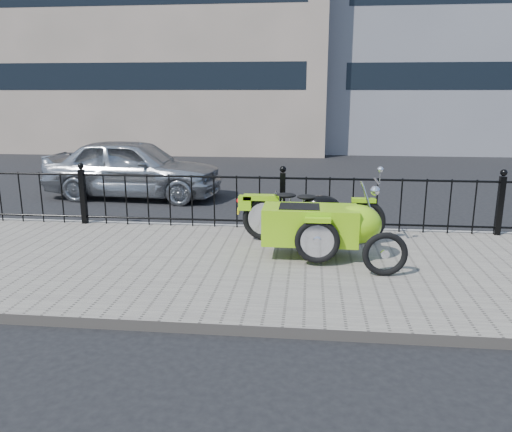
# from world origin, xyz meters

# --- Properties ---
(ground) EXTENTS (120.00, 120.00, 0.00)m
(ground) POSITION_xyz_m (0.00, 0.00, 0.00)
(ground) COLOR black
(ground) RESTS_ON ground
(sidewalk) EXTENTS (30.00, 3.80, 0.12)m
(sidewalk) POSITION_xyz_m (0.00, -0.50, 0.06)
(sidewalk) COLOR slate
(sidewalk) RESTS_ON ground
(curb) EXTENTS (30.00, 0.10, 0.12)m
(curb) POSITION_xyz_m (0.00, 1.44, 0.06)
(curb) COLOR gray
(curb) RESTS_ON ground
(iron_fence) EXTENTS (14.11, 0.11, 1.08)m
(iron_fence) POSITION_xyz_m (0.00, 1.30, 0.59)
(iron_fence) COLOR black
(iron_fence) RESTS_ON sidewalk
(building_tan) EXTENTS (14.00, 8.01, 12.00)m
(building_tan) POSITION_xyz_m (-6.00, 15.99, 6.00)
(building_tan) COLOR gray
(building_tan) RESTS_ON ground
(motorcycle_sidecar) EXTENTS (2.28, 1.48, 0.98)m
(motorcycle_sidecar) POSITION_xyz_m (0.64, -0.03, 0.59)
(motorcycle_sidecar) COLOR black
(motorcycle_sidecar) RESTS_ON sidewalk
(spare_tire) EXTENTS (0.57, 0.12, 0.57)m
(spare_tire) POSITION_xyz_m (1.40, -0.83, 0.40)
(spare_tire) COLOR black
(spare_tire) RESTS_ON sidewalk
(sedan_car) EXTENTS (4.14, 1.88, 1.38)m
(sedan_car) POSITION_xyz_m (-3.59, 4.17, 0.69)
(sedan_car) COLOR #A1A4A8
(sedan_car) RESTS_ON ground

